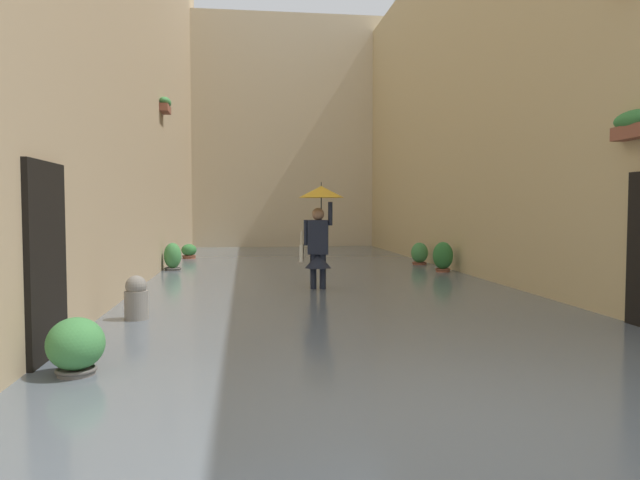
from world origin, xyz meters
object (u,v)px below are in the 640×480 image
object	(u,v)px
potted_plant_far_right	(76,351)
potted_plant_far_left	(443,259)
person_wading	(319,223)
potted_plant_mid_right	(189,254)
potted_plant_near_right	(173,260)
potted_plant_near_left	(419,256)
mooring_bollard	(136,305)

from	to	relation	value
potted_plant_far_right	potted_plant_far_left	xyz separation A→B (m)	(-6.26, -8.01, 0.09)
person_wading	potted_plant_mid_right	world-z (taller)	person_wading
potted_plant_mid_right	person_wading	bearing A→B (deg)	113.30
potted_plant_far_left	potted_plant_near_right	xyz separation A→B (m)	(6.48, -1.18, -0.07)
potted_plant_near_left	mooring_bollard	bearing A→B (deg)	49.08
person_wading	potted_plant_far_right	size ratio (longest dim) A/B	3.02
person_wading	potted_plant_far_right	bearing A→B (deg)	61.59
potted_plant_far_left	potted_plant_near_right	size ratio (longest dim) A/B	1.05
potted_plant_far_left	potted_plant_near_right	bearing A→B (deg)	-10.30
potted_plant_far_right	potted_plant_mid_right	distance (m)	12.57
potted_plant_mid_right	mooring_bollard	size ratio (longest dim) A/B	0.79
person_wading	potted_plant_mid_right	xyz separation A→B (m)	(3.08, -7.14, -1.11)
person_wading	potted_plant_near_left	distance (m)	5.59
potted_plant_near_left	potted_plant_mid_right	size ratio (longest dim) A/B	1.25
person_wading	potted_plant_near_left	world-z (taller)	person_wading
person_wading	mooring_bollard	distance (m)	4.10
potted_plant_near_left	mooring_bollard	distance (m)	9.42
potted_plant_far_left	potted_plant_mid_right	bearing A→B (deg)	-35.45
potted_plant_far_right	potted_plant_far_left	size ratio (longest dim) A/B	0.80
mooring_bollard	potted_plant_far_right	bearing A→B (deg)	88.81
person_wading	potted_plant_far_left	size ratio (longest dim) A/B	2.41
potted_plant_far_right	mooring_bollard	xyz separation A→B (m)	(-0.06, -2.70, -0.02)
potted_plant_far_left	mooring_bollard	size ratio (longest dim) A/B	1.13
person_wading	potted_plant_near_right	size ratio (longest dim) A/B	2.53
person_wading	potted_plant_near_left	size ratio (longest dim) A/B	2.77
potted_plant_far_left	potted_plant_near_left	distance (m)	1.82
potted_plant_near_left	mooring_bollard	size ratio (longest dim) A/B	0.99
potted_plant_near_right	potted_plant_mid_right	size ratio (longest dim) A/B	1.37
potted_plant_far_left	potted_plant_mid_right	world-z (taller)	potted_plant_far_left
potted_plant_far_right	potted_plant_near_right	distance (m)	9.19
person_wading	potted_plant_near_left	xyz separation A→B (m)	(-3.30, -4.40, -1.03)
potted_plant_near_left	potted_plant_mid_right	xyz separation A→B (m)	(6.37, -2.74, -0.09)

